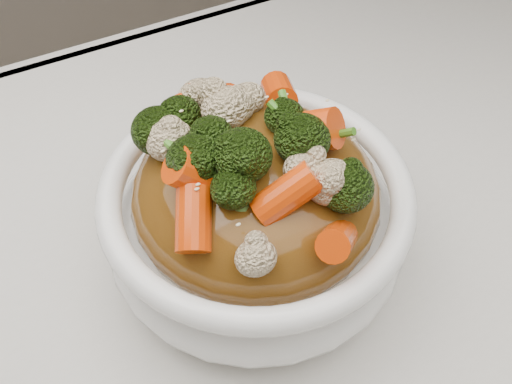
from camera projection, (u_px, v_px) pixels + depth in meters
tablecloth at (278, 317)px, 0.49m from camera, size 1.20×0.80×0.04m
bowl at (256, 221)px, 0.47m from camera, size 0.29×0.29×0.09m
sauce_base at (256, 195)px, 0.44m from camera, size 0.23×0.23×0.10m
carrots at (256, 128)px, 0.39m from camera, size 0.23×0.23×0.05m
broccoli at (256, 130)px, 0.39m from camera, size 0.23×0.23×0.05m
cauliflower at (256, 132)px, 0.40m from camera, size 0.23×0.23×0.04m
scallions at (256, 127)px, 0.39m from camera, size 0.17×0.17×0.02m
sesame_seeds at (256, 127)px, 0.39m from camera, size 0.21×0.21×0.01m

